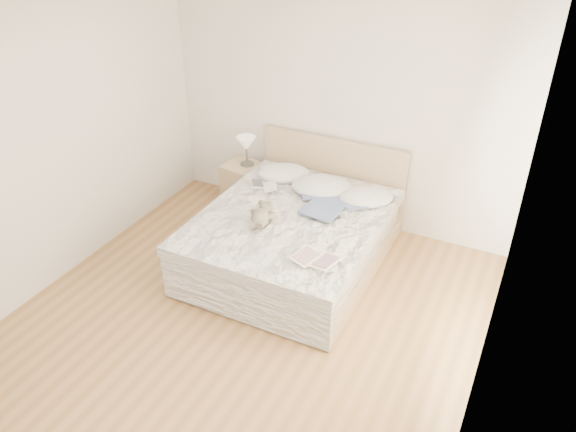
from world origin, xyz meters
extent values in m
cube|color=brown|center=(0.00, 0.00, 0.00)|extent=(4.00, 4.50, 0.00)
cube|color=white|center=(0.00, 0.00, 2.70)|extent=(4.00, 4.50, 0.00)
cube|color=silver|center=(0.00, 2.25, 1.35)|extent=(4.00, 0.02, 2.70)
cube|color=silver|center=(-2.00, 0.00, 1.35)|extent=(0.02, 4.50, 2.70)
cube|color=silver|center=(2.00, 0.00, 1.35)|extent=(0.02, 4.50, 2.70)
cube|color=white|center=(1.99, 0.30, 1.45)|extent=(0.02, 1.30, 1.10)
cube|color=tan|center=(0.00, 1.15, 0.10)|extent=(1.68, 2.08, 0.20)
cube|color=white|center=(0.00, 1.15, 0.35)|extent=(1.60, 2.00, 0.30)
cube|color=white|center=(0.00, 1.10, 0.54)|extent=(1.72, 2.05, 0.10)
cube|color=tan|center=(0.00, 2.19, 0.50)|extent=(1.70, 0.06, 1.00)
cube|color=tan|center=(-1.03, 1.94, 0.28)|extent=(0.50, 0.46, 0.56)
cylinder|color=#47423E|center=(-1.01, 1.97, 0.57)|extent=(0.16, 0.16, 0.02)
cylinder|color=#3E3A34|center=(-1.01, 1.97, 0.69)|extent=(0.03, 0.03, 0.22)
cone|color=white|center=(-1.01, 1.97, 0.83)|extent=(0.29, 0.29, 0.16)
ellipsoid|color=white|center=(-0.45, 1.82, 0.64)|extent=(0.70, 0.61, 0.17)
ellipsoid|color=silver|center=(0.05, 1.72, 0.64)|extent=(0.76, 0.63, 0.19)
ellipsoid|color=silver|center=(0.56, 1.71, 0.64)|extent=(0.67, 0.60, 0.17)
cube|color=white|center=(-0.52, 1.48, 0.63)|extent=(0.36, 0.34, 0.02)
cube|color=#FFF0CD|center=(0.53, 0.49, 0.63)|extent=(0.44, 0.35, 0.03)
camera|label=1|loc=(2.07, -3.15, 3.47)|focal=35.00mm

